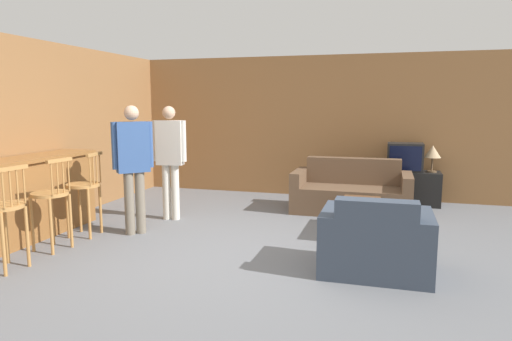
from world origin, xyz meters
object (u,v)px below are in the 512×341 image
object	(u,v)px
armchair_near	(376,245)
tv_unit	(403,188)
bar_chair_far	(84,191)
coffee_table	(360,208)
bar_chair_mid	(51,200)
tv	(405,157)
couch_far	(351,193)
person_by_counter	(133,162)
person_by_window	(170,155)
bar_chair_near	(4,214)
table_lamp	(433,152)

from	to	relation	value
armchair_near	tv_unit	world-z (taller)	armchair_near
bar_chair_far	coffee_table	size ratio (longest dim) A/B	1.03
bar_chair_mid	tv	world-z (taller)	bar_chair_mid
bar_chair_mid	coffee_table	world-z (taller)	bar_chair_mid
tv_unit	armchair_near	bearing A→B (deg)	-96.13
armchair_near	tv	world-z (taller)	tv
couch_far	bar_chair_mid	bearing A→B (deg)	-137.69
bar_chair_mid	tv_unit	world-z (taller)	bar_chair_mid
coffee_table	person_by_counter	distance (m)	3.05
couch_far	tv	size ratio (longest dim) A/B	3.13
bar_chair_mid	bar_chair_far	xyz separation A→B (m)	(-0.00, 0.61, 0.00)
coffee_table	person_by_window	world-z (taller)	person_by_window
bar_chair_near	table_lamp	world-z (taller)	bar_chair_near
bar_chair_far	table_lamp	size ratio (longest dim) A/B	2.42
bar_chair_mid	person_by_window	size ratio (longest dim) A/B	0.65
bar_chair_near	tv_unit	distance (m)	6.06
tv	bar_chair_far	bearing A→B (deg)	-142.09
person_by_window	person_by_counter	distance (m)	0.84
armchair_near	table_lamp	size ratio (longest dim) A/B	2.41
tv	coffee_table	bearing A→B (deg)	-106.19
armchair_near	person_by_counter	bearing A→B (deg)	169.16
tv_unit	bar_chair_mid	bearing A→B (deg)	-137.06
bar_chair_far	person_by_window	size ratio (longest dim) A/B	0.65
coffee_table	table_lamp	xyz separation A→B (m)	(1.05, 2.10, 0.56)
coffee_table	person_by_counter	bearing A→B (deg)	-164.25
bar_chair_near	bar_chair_mid	distance (m)	0.69
bar_chair_mid	person_by_window	world-z (taller)	person_by_window
bar_chair_near	tv_unit	size ratio (longest dim) A/B	0.92
tv	person_by_window	size ratio (longest dim) A/B	0.35
couch_far	person_by_window	distance (m)	2.92
bar_chair_mid	coffee_table	size ratio (longest dim) A/B	1.03
tv	couch_far	bearing A→B (deg)	-134.81
armchair_near	tv_unit	distance (m)	3.53
bar_chair_mid	person_by_counter	xyz separation A→B (m)	(0.58, 0.87, 0.37)
tv	table_lamp	world-z (taller)	tv
coffee_table	person_by_counter	world-z (taller)	person_by_counter
couch_far	coffee_table	bearing A→B (deg)	-80.48
bar_chair_near	bar_chair_mid	bearing A→B (deg)	90.01
tv_unit	person_by_window	bearing A→B (deg)	-148.40
bar_chair_near	person_by_counter	distance (m)	1.71
table_lamp	bar_chair_near	bearing A→B (deg)	-135.20
bar_chair_far	person_by_window	distance (m)	1.34
bar_chair_far	person_by_counter	xyz separation A→B (m)	(0.58, 0.26, 0.37)
person_by_window	person_by_counter	bearing A→B (deg)	-97.35
bar_chair_far	person_by_counter	bearing A→B (deg)	23.84
bar_chair_near	tv	size ratio (longest dim) A/B	1.87
bar_chair_near	tv_unit	world-z (taller)	bar_chair_near
table_lamp	person_by_window	size ratio (longest dim) A/B	0.27
bar_chair_near	bar_chair_far	xyz separation A→B (m)	(-0.00, 1.31, 0.00)
person_by_window	person_by_counter	size ratio (longest dim) A/B	0.99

